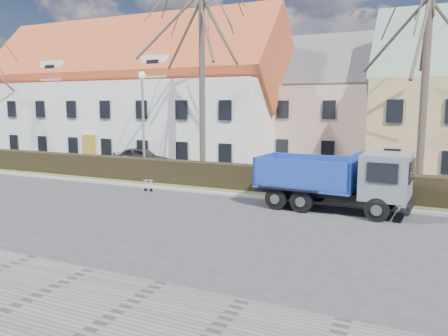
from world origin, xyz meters
The scene contains 12 objects.
ground centered at (0.00, 0.00, 0.00)m, with size 120.00×120.00×0.00m, color #353637.
curb_far centered at (0.00, 4.60, 0.06)m, with size 80.00×0.30×0.12m, color #A6A39B.
grass_strip centered at (0.00, 6.20, 0.05)m, with size 80.00×3.00×0.10m, color #545B33.
hedge centered at (0.00, 6.00, 0.65)m, with size 60.00×0.90×1.30m, color black.
building_white centered at (-13.00, 16.00, 4.75)m, with size 26.80×10.80×9.50m, color white, non-canonical shape.
building_pink centered at (4.00, 20.00, 4.00)m, with size 10.80×8.80×8.00m, color #CEA792, non-canonical shape.
tree_1 centered at (-2.00, 8.50, 6.33)m, with size 9.20×9.20×12.65m, color #44382F, non-canonical shape.
tree_2 centered at (10.00, 8.50, 5.50)m, with size 8.00×8.00×11.00m, color #44382F, non-canonical shape.
dump_truck centered at (6.48, 3.67, 1.32)m, with size 6.59×2.45×2.63m, color #163499, non-canonical shape.
streetlight centered at (-5.21, 7.00, 3.23)m, with size 0.50×0.50×6.46m, color #989BA0, non-canonical shape.
cart_frame centered at (-2.89, 3.70, 0.34)m, with size 0.74×0.42×0.68m, color silver, non-canonical shape.
parked_car_a centered at (-8.00, 10.73, 0.73)m, with size 1.74×4.31×1.47m, color #242528.
Camera 1 is at (10.20, -14.74, 4.46)m, focal length 35.00 mm.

